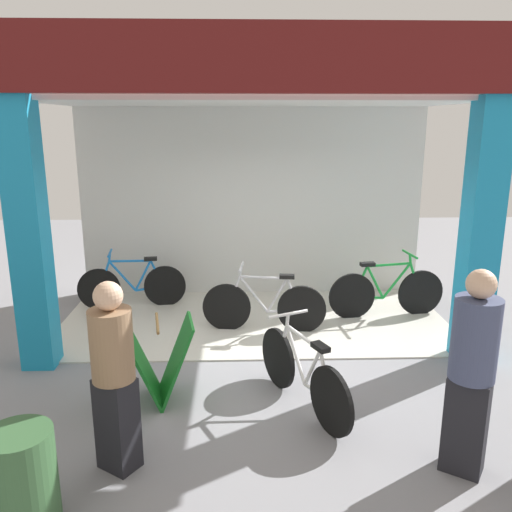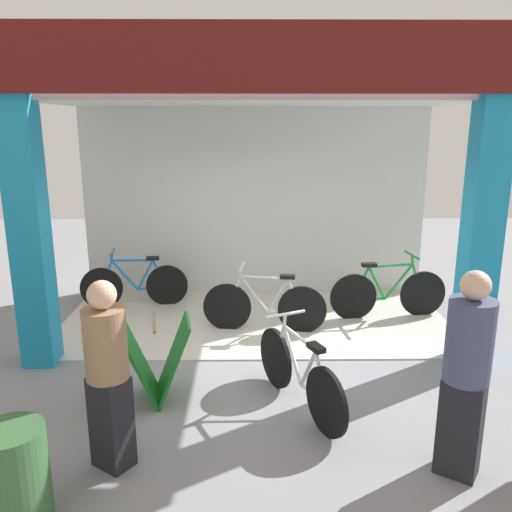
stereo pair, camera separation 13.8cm
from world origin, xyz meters
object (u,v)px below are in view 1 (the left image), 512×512
bicycle_inside_1 (386,292)px  bicycle_inside_0 (264,306)px  sandwich_board_sign (159,361)px  pedestrian_1 (114,375)px  bicycle_inside_2 (133,285)px  trash_bin (23,481)px  bicycle_parked_0 (303,374)px  pedestrian_2 (472,370)px

bicycle_inside_1 → bicycle_inside_0: bearing=-164.7°
sandwich_board_sign → pedestrian_1: (-0.19, -1.09, 0.41)m
bicycle_inside_1 → pedestrian_1: size_ratio=1.07×
bicycle_inside_2 → trash_bin: bearing=-88.5°
bicycle_inside_1 → bicycle_parked_0: 2.95m
bicycle_parked_0 → trash_bin: 2.67m
bicycle_parked_0 → bicycle_inside_0: bearing=98.1°
bicycle_inside_2 → bicycle_parked_0: bearing=-53.0°
bicycle_parked_0 → sandwich_board_sign: size_ratio=1.76×
bicycle_inside_1 → trash_bin: (-3.71, -4.08, -0.00)m
bicycle_inside_1 → pedestrian_1: 4.69m
bicycle_inside_1 → bicycle_parked_0: (-1.54, -2.52, -0.02)m
sandwich_board_sign → bicycle_inside_1: bearing=37.6°
pedestrian_1 → pedestrian_2: size_ratio=0.94×
bicycle_inside_0 → sandwich_board_sign: 2.16m
bicycle_inside_2 → pedestrian_2: pedestrian_2 is taller
bicycle_parked_0 → trash_bin: bearing=-144.2°
bicycle_inside_1 → pedestrian_2: bearing=-95.2°
bicycle_parked_0 → pedestrian_1: pedestrian_1 is taller
sandwich_board_sign → trash_bin: sandwich_board_sign is taller
bicycle_inside_1 → pedestrian_2: size_ratio=1.00×
bicycle_inside_1 → sandwich_board_sign: bearing=-142.4°
bicycle_inside_0 → trash_bin: bearing=-117.7°
bicycle_inside_0 → bicycle_inside_2: bearing=152.9°
bicycle_inside_0 → pedestrian_2: (1.51, -3.04, 0.54)m
bicycle_inside_1 → bicycle_parked_0: size_ratio=1.13×
bicycle_inside_0 → bicycle_parked_0: size_ratio=1.10×
bicycle_inside_2 → pedestrian_1: 4.01m
pedestrian_1 → trash_bin: 0.97m
pedestrian_2 → bicycle_inside_1: bearing=84.8°
bicycle_inside_0 → bicycle_inside_2: (-2.00, 1.02, -0.01)m
bicycle_inside_0 → pedestrian_1: (-1.36, -2.90, 0.48)m
bicycle_inside_1 → pedestrian_2: 3.59m
bicycle_parked_0 → sandwich_board_sign: bearing=171.9°
bicycle_inside_2 → bicycle_parked_0: 3.81m
bicycle_inside_0 → pedestrian_2: pedestrian_2 is taller
bicycle_inside_2 → sandwich_board_sign: bearing=-73.7°
bicycle_parked_0 → pedestrian_2: (1.22, -1.02, 0.54)m
bicycle_inside_2 → trash_bin: (0.12, -4.60, 0.02)m
sandwich_board_sign → pedestrian_2: 2.99m
bicycle_inside_1 → bicycle_inside_2: bicycle_inside_1 is taller
bicycle_inside_0 → trash_bin: size_ratio=2.20×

